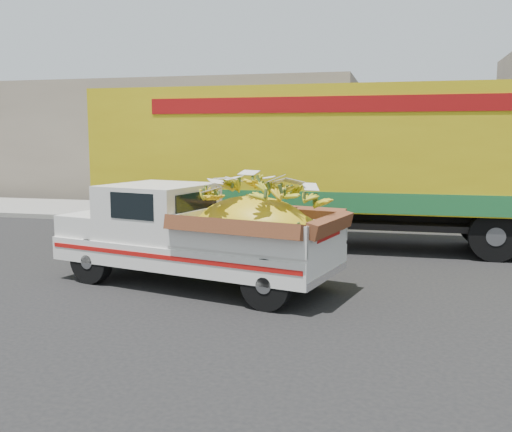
# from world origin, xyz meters

# --- Properties ---
(ground) EXTENTS (100.00, 100.00, 0.00)m
(ground) POSITION_xyz_m (0.00, 0.00, 0.00)
(ground) COLOR black
(ground) RESTS_ON ground
(curb) EXTENTS (60.00, 0.25, 0.15)m
(curb) POSITION_xyz_m (0.00, 7.02, 0.07)
(curb) COLOR gray
(curb) RESTS_ON ground
(sidewalk) EXTENTS (60.00, 4.00, 0.14)m
(sidewalk) POSITION_xyz_m (0.00, 9.12, 0.07)
(sidewalk) COLOR gray
(sidewalk) RESTS_ON ground
(building_left) EXTENTS (18.00, 6.00, 5.00)m
(building_left) POSITION_xyz_m (-8.00, 15.02, 2.50)
(building_left) COLOR gray
(building_left) RESTS_ON ground
(pickup_truck) EXTENTS (5.38, 2.99, 1.78)m
(pickup_truck) POSITION_xyz_m (-0.33, 0.11, 0.96)
(pickup_truck) COLOR black
(pickup_truck) RESTS_ON ground
(semi_trailer) EXTENTS (12.01, 2.62, 3.80)m
(semi_trailer) POSITION_xyz_m (1.36, 4.57, 2.12)
(semi_trailer) COLOR black
(semi_trailer) RESTS_ON ground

